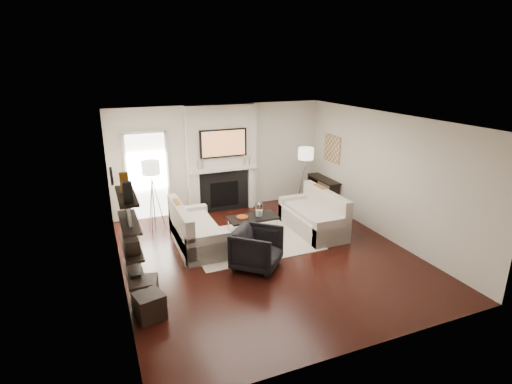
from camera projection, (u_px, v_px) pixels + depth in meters
name	position (u px, v px, depth m)	size (l,w,h in m)	color
room_envelope	(268.00, 191.00, 7.57)	(6.00, 6.00, 6.00)	black
chimney_breast	(222.00, 159.00, 10.10)	(1.80, 0.25, 2.70)	silver
fireplace_surround	(224.00, 191.00, 10.24)	(1.30, 0.02, 1.04)	black
firebox	(224.00, 194.00, 10.25)	(0.75, 0.02, 0.65)	black
mantel_pilaster_l	(197.00, 194.00, 9.94)	(0.12, 0.08, 1.10)	white
mantel_pilaster_r	(251.00, 188.00, 10.46)	(0.12, 0.08, 1.10)	white
mantel_shelf	(224.00, 169.00, 10.01)	(1.70, 0.18, 0.07)	white
tv_body	(223.00, 143.00, 9.83)	(1.20, 0.06, 0.70)	black
tv_screen	(224.00, 143.00, 9.80)	(1.10, 0.01, 0.62)	#BF723F
candlestick_l_tall	(203.00, 164.00, 9.76)	(0.04, 0.04, 0.30)	silver
candlestick_l_short	(198.00, 166.00, 9.72)	(0.04, 0.04, 0.24)	silver
candlestick_r_tall	(245.00, 160.00, 10.16)	(0.04, 0.04, 0.30)	silver
candlestick_r_short	(249.00, 161.00, 10.21)	(0.04, 0.04, 0.24)	silver
hallway_panel	(148.00, 177.00, 9.62)	(0.90, 0.02, 2.10)	white
door_trim_l	(127.00, 179.00, 9.42)	(0.06, 0.06, 2.16)	white
door_trim_r	(168.00, 175.00, 9.77)	(0.06, 0.06, 2.16)	white
door_trim_top	(144.00, 132.00, 9.26)	(1.02, 0.06, 0.06)	white
rug	(252.00, 240.00, 8.63)	(2.60, 2.00, 0.01)	beige
loveseat_left_base	(198.00, 237.00, 8.32)	(0.85, 1.80, 0.42)	#BFB4A7
loveseat_left_back	(181.00, 225.00, 8.10)	(0.18, 1.80, 0.80)	#BFB4A7
loveseat_left_arm_n	(208.00, 249.00, 7.58)	(0.85, 0.18, 0.60)	#BFB4A7
loveseat_left_arm_s	(188.00, 219.00, 9.01)	(0.85, 0.18, 0.60)	#BFB4A7
loveseat_left_cushion	(199.00, 225.00, 8.26)	(0.63, 1.44, 0.10)	#BFB4A7
pillow_left_orange	(177.00, 211.00, 8.30)	(0.10, 0.42, 0.42)	#905311
pillow_left_charcoal	(184.00, 221.00, 7.78)	(0.10, 0.40, 0.40)	black
loveseat_right_base	(312.00, 222.00, 9.08)	(0.85, 1.80, 0.42)	#BFB4A7
loveseat_right_back	(326.00, 207.00, 9.10)	(0.18, 1.80, 0.80)	#BFB4A7
loveseat_right_arm_n	(332.00, 232.00, 8.34)	(0.85, 0.18, 0.60)	#BFB4A7
loveseat_right_arm_s	(296.00, 207.00, 9.76)	(0.85, 0.18, 0.60)	#BFB4A7
loveseat_right_cushion	(311.00, 212.00, 8.98)	(0.63, 1.44, 0.10)	#BFB4A7
pillow_right_orange	(319.00, 195.00, 9.30)	(0.10, 0.42, 0.42)	#905311
pillow_right_charcoal	(333.00, 203.00, 8.78)	(0.10, 0.40, 0.40)	black
coffee_table	(253.00, 218.00, 8.83)	(1.10, 0.55, 0.04)	black
coffee_leg_nw	(235.00, 234.00, 8.52)	(0.02, 0.02, 0.38)	silver
coffee_leg_ne	(277.00, 227.00, 8.89)	(0.02, 0.02, 0.38)	silver
coffee_leg_sw	(228.00, 226.00, 8.91)	(0.02, 0.02, 0.38)	silver
coffee_leg_se	(269.00, 220.00, 9.27)	(0.02, 0.02, 0.38)	silver
hurricane_glass	(259.00, 210.00, 8.84)	(0.18, 0.18, 0.31)	white
hurricane_candle	(259.00, 213.00, 8.86)	(0.10, 0.10, 0.15)	white
copper_bowl	(242.00, 217.00, 8.73)	(0.26, 0.26, 0.04)	#BA531F
armchair	(257.00, 247.00, 7.41)	(0.81, 0.76, 0.84)	black
lamp_left_post	(154.00, 204.00, 9.12)	(0.02, 0.02, 1.20)	silver
lamp_left_shade	(151.00, 168.00, 8.86)	(0.40, 0.40, 0.30)	white
lamp_left_leg_a	(159.00, 203.00, 9.16)	(0.02, 0.02, 1.25)	silver
lamp_left_leg_b	(151.00, 203.00, 9.18)	(0.02, 0.02, 1.25)	silver
lamp_left_leg_c	(152.00, 205.00, 9.02)	(0.02, 0.02, 1.25)	silver
lamp_right_post	(305.00, 185.00, 10.49)	(0.02, 0.02, 1.20)	silver
lamp_right_shade	(306.00, 153.00, 10.23)	(0.40, 0.40, 0.30)	white
lamp_right_leg_a	(308.00, 185.00, 10.53)	(0.02, 0.02, 1.25)	silver
lamp_right_leg_b	(301.00, 184.00, 10.56)	(0.02, 0.02, 1.25)	silver
lamp_right_leg_c	(305.00, 186.00, 10.39)	(0.02, 0.02, 1.25)	silver
console_top	(324.00, 179.00, 10.57)	(0.35, 1.20, 0.04)	black
console_leg_n	(334.00, 199.00, 10.20)	(0.30, 0.04, 0.71)	black
console_leg_s	(312.00, 187.00, 11.17)	(0.30, 0.04, 0.71)	black
wall_art	(332.00, 149.00, 10.30)	(0.03, 0.70, 0.70)	tan
shelf_bottom	(134.00, 272.00, 5.95)	(0.25, 1.00, 0.04)	black
shelf_lower	(132.00, 248.00, 5.82)	(0.25, 1.00, 0.04)	black
shelf_upper	(129.00, 222.00, 5.70)	(0.25, 1.00, 0.04)	black
shelf_top	(126.00, 196.00, 5.57)	(0.25, 1.00, 0.04)	black
decor_magfile_a	(128.00, 192.00, 5.21)	(0.12, 0.10, 0.28)	black
decor_magfile_b	(124.00, 182.00, 5.65)	(0.12, 0.10, 0.28)	#905311
decor_frame_a	(129.00, 216.00, 5.58)	(0.04, 0.30, 0.22)	white
decor_frame_b	(127.00, 211.00, 5.84)	(0.04, 0.22, 0.18)	black
decor_wine_rack	(133.00, 246.00, 5.62)	(0.18, 0.25, 0.20)	black
decor_box_small	(130.00, 236.00, 6.02)	(0.15, 0.12, 0.12)	black
decor_books	(135.00, 274.00, 5.81)	(0.14, 0.20, 0.05)	black
decor_box_tall	(132.00, 257.00, 6.18)	(0.10, 0.10, 0.18)	white
clock_rim	(111.00, 176.00, 7.27)	(0.34, 0.34, 0.04)	black
clock_face	(113.00, 176.00, 7.28)	(0.29, 0.29, 0.01)	white
ottoman_near	(145.00, 290.00, 6.39)	(0.40, 0.40, 0.40)	black
ottoman_far	(149.00, 306.00, 5.98)	(0.40, 0.40, 0.40)	black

